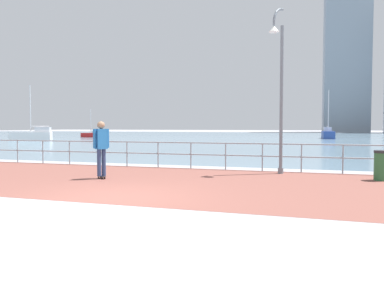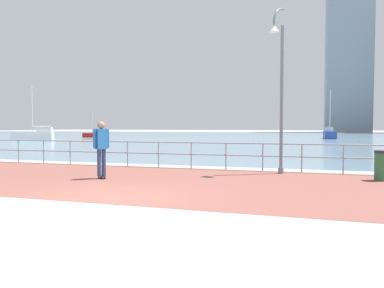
{
  "view_description": "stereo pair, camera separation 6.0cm",
  "coord_description": "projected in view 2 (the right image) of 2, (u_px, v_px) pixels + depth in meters",
  "views": [
    {
      "loc": [
        4.27,
        -7.57,
        1.68
      ],
      "look_at": [
        0.81,
        3.79,
        1.1
      ],
      "focal_mm": 34.42,
      "sensor_mm": 36.0,
      "label": 1
    },
    {
      "loc": [
        4.33,
        -7.55,
        1.68
      ],
      "look_at": [
        0.81,
        3.79,
        1.1
      ],
      "focal_mm": 34.42,
      "sensor_mm": 36.0,
      "label": 2
    }
  ],
  "objects": [
    {
      "name": "tower_steel",
      "position": [
        348.0,
        46.0,
        101.57
      ],
      "size": [
        11.55,
        11.95,
        49.53
      ],
      "color": "#8493A3",
      "rests_on": "ground"
    },
    {
      "name": "sailboat_red",
      "position": [
        330.0,
        134.0,
        49.58
      ],
      "size": [
        1.52,
        4.67,
        6.53
      ],
      "color": "#284799",
      "rests_on": "ground"
    },
    {
      "name": "sailboat_navy",
      "position": [
        93.0,
        135.0,
        55.68
      ],
      "size": [
        3.08,
        1.08,
        4.27
      ],
      "color": "#B21E1E",
      "rests_on": "ground"
    },
    {
      "name": "waterfront_railing",
      "position": [
        191.0,
        150.0,
        14.55
      ],
      "size": [
        25.25,
        0.06,
        1.05
      ],
      "color": "#8C99A3",
      "rests_on": "ground"
    },
    {
      "name": "brick_paving",
      "position": [
        158.0,
        181.0,
        11.27
      ],
      "size": [
        28.0,
        6.94,
        0.01
      ],
      "primitive_type": "cube",
      "color": "brown",
      "rests_on": "ground"
    },
    {
      "name": "trash_bin",
      "position": [
        382.0,
        165.0,
        11.29
      ],
      "size": [
        0.46,
        0.46,
        0.93
      ],
      "color": "#2D6638",
      "rests_on": "ground"
    },
    {
      "name": "skateboarder",
      "position": [
        101.0,
        144.0,
        11.67
      ],
      "size": [
        0.4,
        0.51,
        1.83
      ],
      "color": "black",
      "rests_on": "ground"
    },
    {
      "name": "ground",
      "position": [
        270.0,
        139.0,
        46.72
      ],
      "size": [
        220.0,
        220.0,
        0.0
      ],
      "primitive_type": "plane",
      "color": "#9E9EA3"
    },
    {
      "name": "lamppost",
      "position": [
        280.0,
        83.0,
        12.71
      ],
      "size": [
        0.52,
        0.76,
        5.75
      ],
      "color": "slate",
      "rests_on": "ground"
    },
    {
      "name": "harbor_water",
      "position": [
        277.0,
        137.0,
        57.51
      ],
      "size": [
        180.0,
        88.0,
        0.0
      ],
      "primitive_type": "cube",
      "color": "#6B899E",
      "rests_on": "ground"
    },
    {
      "name": "sailboat_gray",
      "position": [
        34.0,
        135.0,
        43.97
      ],
      "size": [
        4.83,
        3.26,
        6.54
      ],
      "color": "white",
      "rests_on": "ground"
    }
  ]
}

